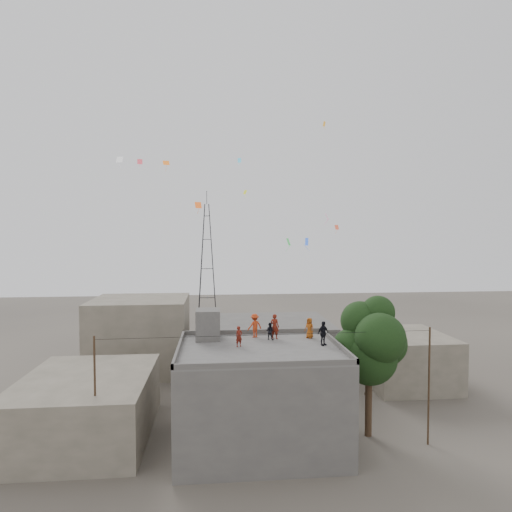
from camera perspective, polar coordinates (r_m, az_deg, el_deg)
The scene contains 18 objects.
ground at distance 29.20m, azimuth 0.44°, elevation -23.81°, with size 140.00×140.00×0.00m, color #49433C.
main_building at distance 27.98m, azimuth 0.44°, elevation -18.21°, with size 10.00×8.00×6.10m.
parapet at distance 27.01m, azimuth 0.45°, elevation -11.85°, with size 10.00×8.00×0.30m.
stair_head_box at distance 29.23m, azimuth -6.41°, elevation -9.05°, with size 1.60×1.80×2.00m, color #4F4C49.
neighbor_west at distance 31.23m, azimuth -21.62°, elevation -18.19°, with size 8.00×10.00×4.00m, color #635C4E.
neighbor_north at distance 41.64m, azimuth 1.24°, elevation -12.01°, with size 12.00×9.00×5.00m, color #4F4C49.
neighbor_northwest at distance 43.70m, azimuth -15.16°, elevation -10.05°, with size 9.00×8.00×7.00m, color #635C4E.
neighbor_east at distance 41.13m, azimuth 19.22°, elevation -12.77°, with size 7.00×8.00×4.40m, color #635C4E.
tree at distance 29.27m, azimuth 15.10°, elevation -11.10°, with size 4.90×4.60×9.10m.
utility_line at distance 26.60m, azimuth 1.86°, elevation -17.55°, with size 20.12×0.62×7.40m.
transmission_tower at distance 66.16m, azimuth -6.54°, elevation -0.85°, with size 2.97×2.97×20.01m.
person_red_adult at distance 29.24m, azimuth 2.51°, elevation -9.35°, with size 0.61×0.40×1.68m, color maroon.
person_orange_child at distance 29.67m, azimuth 7.14°, elevation -9.49°, with size 0.67×0.44×1.37m, color #9E4812.
person_dark_child at distance 29.03m, azimuth 1.85°, elevation -9.97°, with size 0.56×0.43×1.15m, color black.
person_dark_adult at distance 27.82m, azimuth 8.94°, elevation -10.15°, with size 0.90×0.37×1.53m, color black.
person_orange_adult at distance 29.59m, azimuth -0.17°, elevation -9.26°, with size 1.05×0.60×1.62m, color #BF3915.
person_red_child at distance 27.23m, azimuth -2.28°, elevation -10.67°, with size 0.47×0.31×1.29m, color maroon.
kites at distance 33.53m, azimuth -0.08°, elevation 8.06°, with size 18.26×10.65×10.86m.
Camera 1 is at (-2.67, -26.03, 12.96)m, focal length 30.00 mm.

